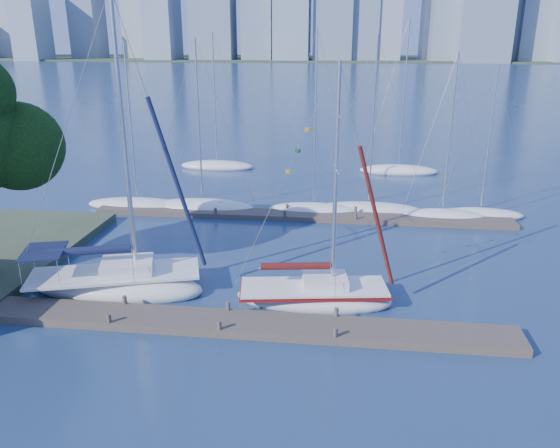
# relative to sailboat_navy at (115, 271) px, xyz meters

# --- Properties ---
(ground) EXTENTS (700.00, 700.00, 0.00)m
(ground) POSITION_rel_sailboat_navy_xyz_m (6.28, -2.90, -1.14)
(ground) COLOR navy
(ground) RESTS_ON ground
(near_dock) EXTENTS (26.00, 2.00, 0.40)m
(near_dock) POSITION_rel_sailboat_navy_xyz_m (6.28, -2.90, -0.94)
(near_dock) COLOR #4E4239
(near_dock) RESTS_ON ground
(far_dock) EXTENTS (30.00, 1.80, 0.36)m
(far_dock) POSITION_rel_sailboat_navy_xyz_m (8.28, 13.10, -0.96)
(far_dock) COLOR #4E4239
(far_dock) RESTS_ON ground
(far_shore) EXTENTS (800.00, 100.00, 1.50)m
(far_shore) POSITION_rel_sailboat_navy_xyz_m (6.28, 317.10, -1.14)
(far_shore) COLOR #38472D
(far_shore) RESTS_ON ground
(sailboat_navy) EXTENTS (9.56, 5.50, 15.11)m
(sailboat_navy) POSITION_rel_sailboat_navy_xyz_m (0.00, 0.00, 0.00)
(sailboat_navy) COLOR white
(sailboat_navy) RESTS_ON ground
(sailboat_maroon) EXTENTS (7.92, 3.60, 12.00)m
(sailboat_maroon) POSITION_rel_sailboat_navy_xyz_m (10.15, -0.01, -0.17)
(sailboat_maroon) COLOR white
(sailboat_maroon) RESTS_ON ground
(bg_boat_0) EXTENTS (8.20, 4.86, 12.53)m
(bg_boat_0) POSITION_rel_sailboat_navy_xyz_m (-4.25, 14.15, -0.89)
(bg_boat_0) COLOR white
(bg_boat_0) RESTS_ON ground
(bg_boat_1) EXTENTS (8.00, 3.00, 12.77)m
(bg_boat_1) POSITION_rel_sailboat_navy_xyz_m (0.84, 14.19, -0.86)
(bg_boat_1) COLOR white
(bg_boat_1) RESTS_ON ground
(bg_boat_2) EXTENTS (6.95, 2.76, 13.35)m
(bg_boat_2) POSITION_rel_sailboat_navy_xyz_m (9.20, 14.48, -0.88)
(bg_boat_2) COLOR white
(bg_boat_2) RESTS_ON ground
(bg_boat_3) EXTENTS (8.11, 2.68, 12.94)m
(bg_boat_3) POSITION_rel_sailboat_navy_xyz_m (13.26, 15.26, -0.90)
(bg_boat_3) COLOR white
(bg_boat_3) RESTS_ON ground
(bg_boat_4) EXTENTS (6.55, 4.07, 11.84)m
(bg_boat_4) POSITION_rel_sailboat_navy_xyz_m (18.46, 14.20, -0.90)
(bg_boat_4) COLOR white
(bg_boat_4) RESTS_ON ground
(bg_boat_5) EXTENTS (6.40, 2.66, 10.98)m
(bg_boat_5) POSITION_rel_sailboat_navy_xyz_m (21.29, 15.04, -0.92)
(bg_boat_5) COLOR white
(bg_boat_5) RESTS_ON ground
(bg_boat_6) EXTENTS (7.68, 4.68, 13.23)m
(bg_boat_6) POSITION_rel_sailboat_navy_xyz_m (-1.27, 27.93, -0.87)
(bg_boat_6) COLOR white
(bg_boat_6) RESTS_ON ground
(bg_boat_7) EXTENTS (7.77, 5.15, 14.44)m
(bg_boat_7) POSITION_rel_sailboat_navy_xyz_m (16.54, 28.09, -0.85)
(bg_boat_7) COLOR white
(bg_boat_7) RESTS_ON ground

